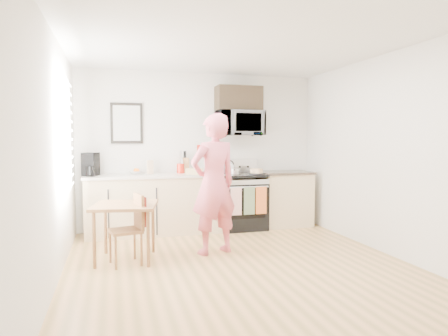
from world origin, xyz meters
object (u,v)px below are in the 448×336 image
object	(u,v)px
person	(214,184)
dining_table	(125,210)
cake	(256,172)
microwave	(239,123)
chair	(135,219)
range	(241,203)

from	to	relation	value
person	dining_table	bearing A→B (deg)	-18.07
person	cake	size ratio (longest dim) A/B	6.99
microwave	chair	size ratio (longest dim) A/B	0.91
person	dining_table	xyz separation A→B (m)	(-1.13, 0.00, -0.29)
microwave	person	distance (m)	1.82
person	cake	xyz separation A→B (m)	(1.01, 1.14, 0.05)
dining_table	cake	distance (m)	2.44
range	cake	size ratio (longest dim) A/B	4.45
person	cake	bearing A→B (deg)	-149.55
dining_table	cake	size ratio (longest dim) A/B	2.91
range	cake	xyz separation A→B (m)	(0.21, -0.15, 0.53)
microwave	dining_table	world-z (taller)	microwave
range	chair	size ratio (longest dim) A/B	1.39
range	microwave	distance (m)	1.33
person	chair	distance (m)	1.09
cake	range	bearing A→B (deg)	144.31
dining_table	chair	bearing A→B (deg)	-55.09
person	chair	bearing A→B (deg)	-9.35
microwave	person	size ratio (longest dim) A/B	0.42
range	chair	world-z (taller)	range
microwave	person	xyz separation A→B (m)	(-0.80, -1.40, -0.85)
chair	person	bearing A→B (deg)	-3.55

